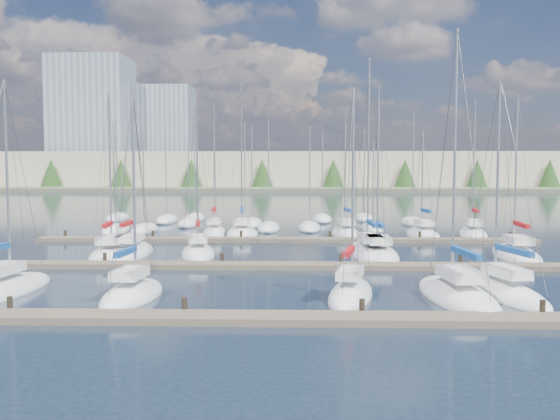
{
  "coord_description": "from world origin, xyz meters",
  "views": [
    {
      "loc": [
        1.12,
        -24.7,
        6.9
      ],
      "look_at": [
        0.0,
        14.0,
        4.0
      ],
      "focal_mm": 40.0,
      "sensor_mm": 36.0,
      "label": 1
    }
  ],
  "objects_px": {
    "sailboat_q": "(423,235)",
    "sailboat_d": "(351,294)",
    "sailboat_l": "(378,255)",
    "sailboat_r": "(473,234)",
    "sailboat_n": "(215,232)",
    "sailboat_m": "(516,255)",
    "sailboat_b": "(3,290)",
    "sailboat_o": "(242,233)",
    "sailboat_h": "(110,255)",
    "sailboat_k": "(369,252)",
    "sailboat_j": "(198,253)",
    "sailboat_f": "(502,292)",
    "sailboat_i": "(132,253)",
    "sailboat_e": "(457,295)",
    "sailboat_p": "(346,233)",
    "sailboat_c": "(132,295)"
  },
  "relations": [
    {
      "from": "sailboat_c",
      "to": "sailboat_m",
      "type": "relative_size",
      "value": 0.89
    },
    {
      "from": "sailboat_j",
      "to": "sailboat_h",
      "type": "height_order",
      "value": "sailboat_h"
    },
    {
      "from": "sailboat_q",
      "to": "sailboat_d",
      "type": "relative_size",
      "value": 0.93
    },
    {
      "from": "sailboat_j",
      "to": "sailboat_l",
      "type": "xyz_separation_m",
      "value": [
        13.41,
        -0.35,
        -0.01
      ]
    },
    {
      "from": "sailboat_h",
      "to": "sailboat_d",
      "type": "relative_size",
      "value": 1.11
    },
    {
      "from": "sailboat_b",
      "to": "sailboat_c",
      "type": "bearing_deg",
      "value": -2.43
    },
    {
      "from": "sailboat_c",
      "to": "sailboat_f",
      "type": "xyz_separation_m",
      "value": [
        19.15,
        1.23,
        -0.0
      ]
    },
    {
      "from": "sailboat_n",
      "to": "sailboat_m",
      "type": "distance_m",
      "value": 28.0
    },
    {
      "from": "sailboat_m",
      "to": "sailboat_i",
      "type": "distance_m",
      "value": 28.55
    },
    {
      "from": "sailboat_h",
      "to": "sailboat_r",
      "type": "height_order",
      "value": "sailboat_r"
    },
    {
      "from": "sailboat_c",
      "to": "sailboat_o",
      "type": "bearing_deg",
      "value": 88.85
    },
    {
      "from": "sailboat_j",
      "to": "sailboat_b",
      "type": "distance_m",
      "value": 16.09
    },
    {
      "from": "sailboat_c",
      "to": "sailboat_h",
      "type": "bearing_deg",
      "value": 116.08
    },
    {
      "from": "sailboat_q",
      "to": "sailboat_p",
      "type": "distance_m",
      "value": 7.27
    },
    {
      "from": "sailboat_n",
      "to": "sailboat_i",
      "type": "bearing_deg",
      "value": -111.63
    },
    {
      "from": "sailboat_q",
      "to": "sailboat_d",
      "type": "height_order",
      "value": "sailboat_d"
    },
    {
      "from": "sailboat_e",
      "to": "sailboat_l",
      "type": "distance_m",
      "value": 14.26
    },
    {
      "from": "sailboat_p",
      "to": "sailboat_o",
      "type": "bearing_deg",
      "value": 172.7
    },
    {
      "from": "sailboat_b",
      "to": "sailboat_o",
      "type": "distance_m",
      "value": 29.37
    },
    {
      "from": "sailboat_f",
      "to": "sailboat_i",
      "type": "distance_m",
      "value": 26.85
    },
    {
      "from": "sailboat_e",
      "to": "sailboat_c",
      "type": "bearing_deg",
      "value": 176.56
    },
    {
      "from": "sailboat_i",
      "to": "sailboat_k",
      "type": "bearing_deg",
      "value": 2.8
    },
    {
      "from": "sailboat_j",
      "to": "sailboat_o",
      "type": "xyz_separation_m",
      "value": [
        2.06,
        13.68,
        0.01
      ]
    },
    {
      "from": "sailboat_d",
      "to": "sailboat_r",
      "type": "relative_size",
      "value": 0.85
    },
    {
      "from": "sailboat_n",
      "to": "sailboat_p",
      "type": "bearing_deg",
      "value": -6.14
    },
    {
      "from": "sailboat_e",
      "to": "sailboat_i",
      "type": "bearing_deg",
      "value": 140.01
    },
    {
      "from": "sailboat_m",
      "to": "sailboat_b",
      "type": "relative_size",
      "value": 1.05
    },
    {
      "from": "sailboat_d",
      "to": "sailboat_o",
      "type": "bearing_deg",
      "value": 117.86
    },
    {
      "from": "sailboat_c",
      "to": "sailboat_o",
      "type": "height_order",
      "value": "sailboat_o"
    },
    {
      "from": "sailboat_h",
      "to": "sailboat_k",
      "type": "xyz_separation_m",
      "value": [
        19.17,
        1.88,
        0.01
      ]
    },
    {
      "from": "sailboat_n",
      "to": "sailboat_k",
      "type": "relative_size",
      "value": 0.86
    },
    {
      "from": "sailboat_c",
      "to": "sailboat_l",
      "type": "relative_size",
      "value": 0.84
    },
    {
      "from": "sailboat_r",
      "to": "sailboat_m",
      "type": "bearing_deg",
      "value": -84.23
    },
    {
      "from": "sailboat_l",
      "to": "sailboat_r",
      "type": "xyz_separation_m",
      "value": [
        10.78,
        13.74,
        0.01
      ]
    },
    {
      "from": "sailboat_m",
      "to": "sailboat_r",
      "type": "distance_m",
      "value": 13.49
    },
    {
      "from": "sailboat_f",
      "to": "sailboat_r",
      "type": "xyz_separation_m",
      "value": [
        6.04,
        27.01,
        0.01
      ]
    },
    {
      "from": "sailboat_h",
      "to": "sailboat_q",
      "type": "height_order",
      "value": "sailboat_h"
    },
    {
      "from": "sailboat_b",
      "to": "sailboat_l",
      "type": "bearing_deg",
      "value": 37.57
    },
    {
      "from": "sailboat_f",
      "to": "sailboat_m",
      "type": "bearing_deg",
      "value": 56.03
    },
    {
      "from": "sailboat_m",
      "to": "sailboat_o",
      "type": "xyz_separation_m",
      "value": [
        -21.53,
        13.77,
        0.02
      ]
    },
    {
      "from": "sailboat_e",
      "to": "sailboat_d",
      "type": "xyz_separation_m",
      "value": [
        -5.42,
        0.04,
        0.01
      ]
    },
    {
      "from": "sailboat_q",
      "to": "sailboat_r",
      "type": "xyz_separation_m",
      "value": [
        4.87,
        0.59,
        0.01
      ]
    },
    {
      "from": "sailboat_e",
      "to": "sailboat_b",
      "type": "xyz_separation_m",
      "value": [
        -23.81,
        0.6,
        -0.01
      ]
    },
    {
      "from": "sailboat_k",
      "to": "sailboat_b",
      "type": "xyz_separation_m",
      "value": [
        -21.06,
        -14.62,
        -0.01
      ]
    },
    {
      "from": "sailboat_m",
      "to": "sailboat_h",
      "type": "bearing_deg",
      "value": -173.1
    },
    {
      "from": "sailboat_i",
      "to": "sailboat_p",
      "type": "height_order",
      "value": "sailboat_i"
    },
    {
      "from": "sailboat_b",
      "to": "sailboat_l",
      "type": "xyz_separation_m",
      "value": [
        21.6,
        13.49,
        0.0
      ]
    },
    {
      "from": "sailboat_h",
      "to": "sailboat_p",
      "type": "xyz_separation_m",
      "value": [
        18.4,
        14.68,
        0.01
      ]
    },
    {
      "from": "sailboat_b",
      "to": "sailboat_o",
      "type": "height_order",
      "value": "sailboat_o"
    },
    {
      "from": "sailboat_j",
      "to": "sailboat_i",
      "type": "xyz_separation_m",
      "value": [
        -4.97,
        0.04,
        0.01
      ]
    }
  ]
}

